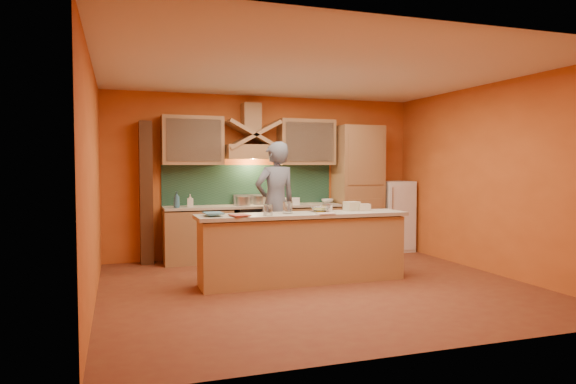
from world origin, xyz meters
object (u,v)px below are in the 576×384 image
object	(u,v)px
fridge	(394,216)
kitchen_scale	(327,208)
mixing_bowl	(320,209)
person	(276,204)
stove	(254,233)

from	to	relation	value
fridge	kitchen_scale	size ratio (longest dim) A/B	12.21
fridge	mixing_bowl	xyz separation A→B (m)	(-2.19, -1.75, 0.33)
person	kitchen_scale	xyz separation A→B (m)	(0.40, -1.17, 0.01)
fridge	mixing_bowl	bearing A→B (deg)	-141.34
person	kitchen_scale	bearing A→B (deg)	95.78
stove	mixing_bowl	bearing A→B (deg)	-73.76
kitchen_scale	person	bearing A→B (deg)	93.33
kitchen_scale	mixing_bowl	world-z (taller)	kitchen_scale
fridge	mixing_bowl	distance (m)	2.82
stove	kitchen_scale	size ratio (longest dim) A/B	8.45
stove	mixing_bowl	xyz separation A→B (m)	(0.51, -1.75, 0.53)
fridge	person	distance (m)	2.59
fridge	person	bearing A→B (deg)	-166.41
stove	person	distance (m)	0.83
person	mixing_bowl	bearing A→B (deg)	91.98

